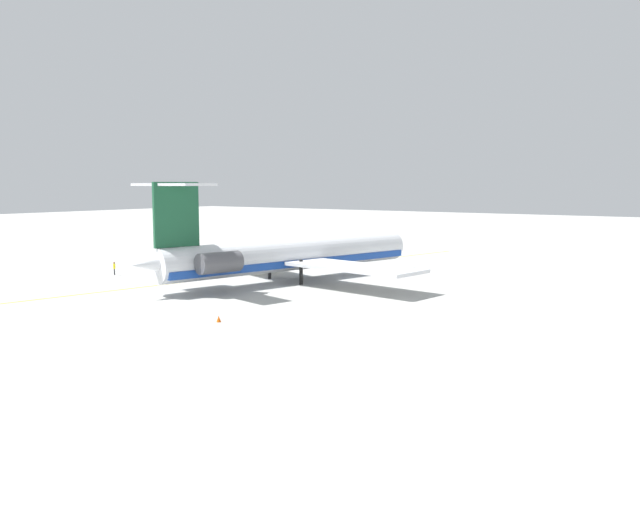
{
  "coord_description": "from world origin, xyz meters",
  "views": [
    {
      "loc": [
        65.27,
        60.26,
        11.41
      ],
      "look_at": [
        4.35,
        17.68,
        2.74
      ],
      "focal_mm": 36.43,
      "sensor_mm": 36.0,
      "label": 1
    }
  ],
  "objects_px": {
    "ground_crew_near_tail": "(300,249)",
    "safety_cone_nose": "(219,319)",
    "main_jetliner": "(285,255)",
    "ground_crew_near_nose": "(114,267)"
  },
  "relations": [
    {
      "from": "ground_crew_near_tail",
      "to": "safety_cone_nose",
      "type": "relative_size",
      "value": 3.26
    },
    {
      "from": "main_jetliner",
      "to": "safety_cone_nose",
      "type": "xyz_separation_m",
      "value": [
        21.13,
        9.48,
        -2.91
      ]
    },
    {
      "from": "ground_crew_near_nose",
      "to": "ground_crew_near_tail",
      "type": "relative_size",
      "value": 0.95
    },
    {
      "from": "ground_crew_near_nose",
      "to": "safety_cone_nose",
      "type": "bearing_deg",
      "value": -95.67
    },
    {
      "from": "main_jetliner",
      "to": "safety_cone_nose",
      "type": "height_order",
      "value": "main_jetliner"
    },
    {
      "from": "main_jetliner",
      "to": "ground_crew_near_nose",
      "type": "xyz_separation_m",
      "value": [
        8.08,
        -21.1,
        -2.11
      ]
    },
    {
      "from": "ground_crew_near_tail",
      "to": "main_jetliner",
      "type": "bearing_deg",
      "value": 157.19
    },
    {
      "from": "ground_crew_near_nose",
      "to": "safety_cone_nose",
      "type": "height_order",
      "value": "ground_crew_near_nose"
    },
    {
      "from": "safety_cone_nose",
      "to": "main_jetliner",
      "type": "bearing_deg",
      "value": -155.84
    },
    {
      "from": "main_jetliner",
      "to": "ground_crew_near_tail",
      "type": "xyz_separation_m",
      "value": [
        -23.34,
        -15.3,
        -2.05
      ]
    }
  ]
}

